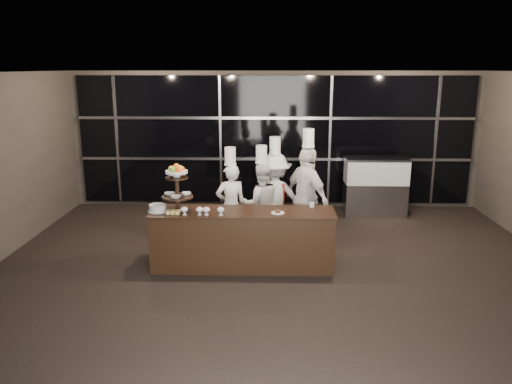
{
  "coord_description": "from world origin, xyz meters",
  "views": [
    {
      "loc": [
        -0.14,
        -5.98,
        3.08
      ],
      "look_at": [
        -0.34,
        1.68,
        1.15
      ],
      "focal_mm": 35.0,
      "sensor_mm": 36.0,
      "label": 1
    }
  ],
  "objects_px": {
    "buffet_counter": "(243,239)",
    "chef_a": "(231,204)",
    "chef_c": "(275,198)",
    "chef_d": "(307,198)",
    "display_case": "(375,184)",
    "chef_b": "(261,203)",
    "layer_cake": "(158,208)",
    "display_stand": "(177,184)"
  },
  "relations": [
    {
      "from": "buffet_counter",
      "to": "chef_d",
      "type": "relative_size",
      "value": 1.36
    },
    {
      "from": "buffet_counter",
      "to": "display_stand",
      "type": "bearing_deg",
      "value": -179.99
    },
    {
      "from": "display_case",
      "to": "chef_d",
      "type": "xyz_separation_m",
      "value": [
        -1.6,
        -2.03,
        0.22
      ]
    },
    {
      "from": "layer_cake",
      "to": "chef_b",
      "type": "relative_size",
      "value": 0.17
    },
    {
      "from": "display_stand",
      "to": "display_case",
      "type": "distance_m",
      "value": 4.72
    },
    {
      "from": "display_stand",
      "to": "display_case",
      "type": "height_order",
      "value": "display_stand"
    },
    {
      "from": "chef_a",
      "to": "buffet_counter",
      "type": "bearing_deg",
      "value": -75.37
    },
    {
      "from": "chef_a",
      "to": "chef_b",
      "type": "relative_size",
      "value": 0.99
    },
    {
      "from": "chef_d",
      "to": "chef_a",
      "type": "bearing_deg",
      "value": 175.99
    },
    {
      "from": "buffet_counter",
      "to": "chef_a",
      "type": "bearing_deg",
      "value": 104.63
    },
    {
      "from": "buffet_counter",
      "to": "chef_a",
      "type": "distance_m",
      "value": 1.05
    },
    {
      "from": "display_stand",
      "to": "display_case",
      "type": "relative_size",
      "value": 0.57
    },
    {
      "from": "buffet_counter",
      "to": "chef_a",
      "type": "relative_size",
      "value": 1.61
    },
    {
      "from": "chef_c",
      "to": "chef_a",
      "type": "bearing_deg",
      "value": -161.3
    },
    {
      "from": "chef_a",
      "to": "chef_c",
      "type": "height_order",
      "value": "chef_c"
    },
    {
      "from": "layer_cake",
      "to": "display_case",
      "type": "height_order",
      "value": "display_case"
    },
    {
      "from": "layer_cake",
      "to": "chef_c",
      "type": "height_order",
      "value": "chef_c"
    },
    {
      "from": "layer_cake",
      "to": "chef_d",
      "type": "distance_m",
      "value": 2.54
    },
    {
      "from": "buffet_counter",
      "to": "chef_c",
      "type": "bearing_deg",
      "value": 67.61
    },
    {
      "from": "chef_c",
      "to": "chef_d",
      "type": "bearing_deg",
      "value": -32.61
    },
    {
      "from": "chef_a",
      "to": "chef_b",
      "type": "distance_m",
      "value": 0.54
    },
    {
      "from": "layer_cake",
      "to": "chef_d",
      "type": "bearing_deg",
      "value": 21.61
    },
    {
      "from": "chef_b",
      "to": "chef_d",
      "type": "xyz_separation_m",
      "value": [
        0.78,
        -0.17,
        0.15
      ]
    },
    {
      "from": "layer_cake",
      "to": "chef_c",
      "type": "distance_m",
      "value": 2.23
    },
    {
      "from": "buffet_counter",
      "to": "display_stand",
      "type": "distance_m",
      "value": 1.33
    },
    {
      "from": "chef_c",
      "to": "chef_d",
      "type": "xyz_separation_m",
      "value": [
        0.55,
        -0.35,
        0.1
      ]
    },
    {
      "from": "display_case",
      "to": "chef_b",
      "type": "bearing_deg",
      "value": -142.04
    },
    {
      "from": "display_stand",
      "to": "display_case",
      "type": "bearing_deg",
      "value": 38.57
    },
    {
      "from": "display_stand",
      "to": "chef_c",
      "type": "bearing_deg",
      "value": 39.3
    },
    {
      "from": "chef_b",
      "to": "chef_c",
      "type": "relative_size",
      "value": 0.93
    },
    {
      "from": "layer_cake",
      "to": "chef_a",
      "type": "height_order",
      "value": "chef_a"
    },
    {
      "from": "display_case",
      "to": "chef_b",
      "type": "distance_m",
      "value": 3.02
    },
    {
      "from": "chef_c",
      "to": "chef_d",
      "type": "distance_m",
      "value": 0.66
    },
    {
      "from": "display_stand",
      "to": "chef_c",
      "type": "distance_m",
      "value": 2.02
    },
    {
      "from": "display_case",
      "to": "chef_b",
      "type": "relative_size",
      "value": 0.73
    },
    {
      "from": "chef_c",
      "to": "layer_cake",
      "type": "bearing_deg",
      "value": -144.66
    },
    {
      "from": "buffet_counter",
      "to": "chef_c",
      "type": "distance_m",
      "value": 1.38
    },
    {
      "from": "layer_cake",
      "to": "chef_a",
      "type": "bearing_deg",
      "value": 44.4
    },
    {
      "from": "display_stand",
      "to": "layer_cake",
      "type": "bearing_deg",
      "value": -170.65
    },
    {
      "from": "layer_cake",
      "to": "chef_a",
      "type": "xyz_separation_m",
      "value": [
        1.05,
        1.03,
        -0.21
      ]
    },
    {
      "from": "display_case",
      "to": "chef_d",
      "type": "height_order",
      "value": "chef_d"
    },
    {
      "from": "buffet_counter",
      "to": "chef_b",
      "type": "height_order",
      "value": "chef_b"
    }
  ]
}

